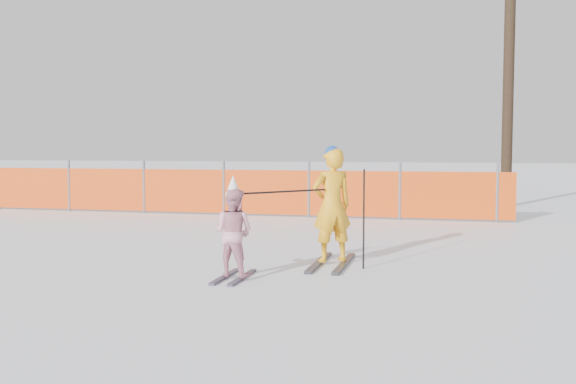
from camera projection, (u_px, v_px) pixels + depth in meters
The scene contains 6 objects.
ground at pixel (278, 278), 7.66m from camera, with size 120.00×120.00×0.00m, color white.
adult at pixel (332, 206), 8.50m from camera, with size 0.66×1.48×1.59m.
child at pixel (233, 231), 7.62m from camera, with size 0.58×0.94×1.23m.
ski_poles at pixel (325, 206), 8.13m from camera, with size 1.37×0.99×1.28m.
safety_fence at pixel (190, 191), 14.93m from camera, with size 14.40×0.06×1.25m.
tree_trunks at pixel (572, 86), 16.55m from camera, with size 3.64×0.94×6.49m.
Camera 1 is at (1.93, -7.32, 1.56)m, focal length 40.00 mm.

